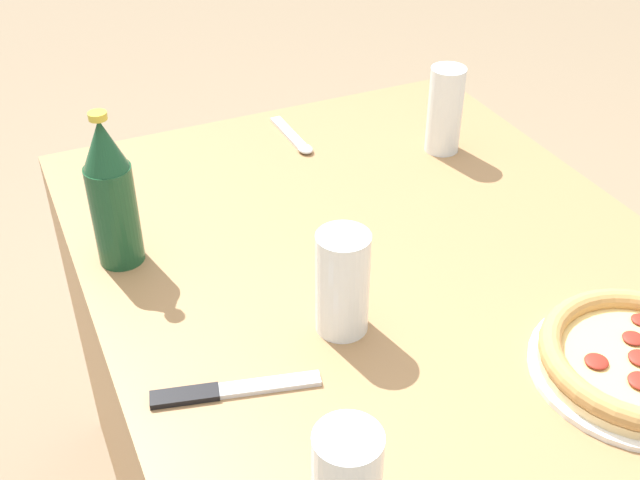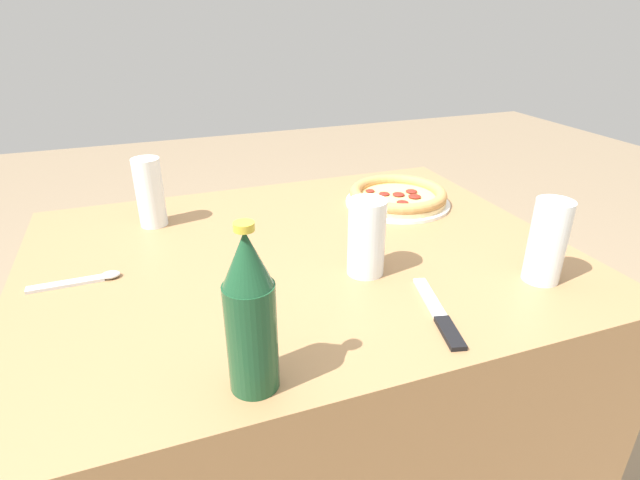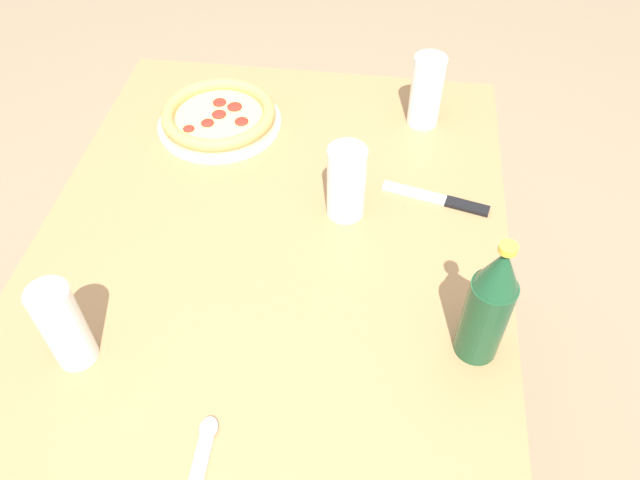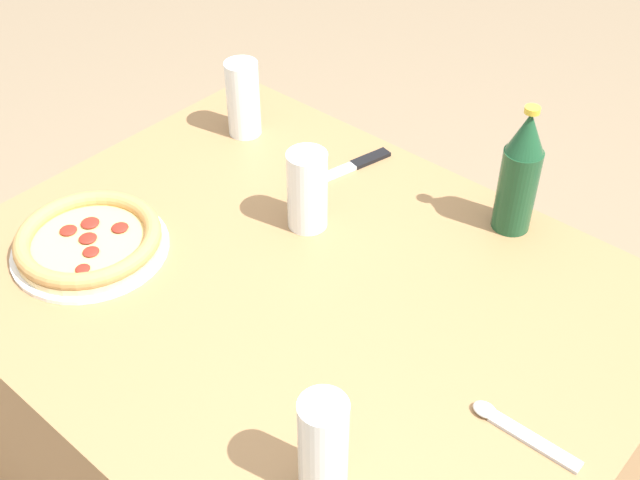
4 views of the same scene
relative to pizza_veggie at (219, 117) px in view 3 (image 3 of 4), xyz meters
The scene contains 9 objects.
ground_plane 0.82m from the pizza_veggie, 28.16° to the left, with size 8.00×8.00×0.00m, color #847056.
table 0.53m from the pizza_veggie, 28.16° to the left, with size 1.11×0.86×0.72m.
pizza_veggie is the anchor object (origin of this frame).
glass_iced_tea 0.44m from the pizza_veggie, 98.74° to the left, with size 0.07×0.07×0.16m.
glass_lemonade 0.38m from the pizza_veggie, 52.37° to the left, with size 0.07×0.07×0.15m.
glass_red_wine 0.61m from the pizza_veggie, ahead, with size 0.06×0.06×0.16m.
beer_bottle 0.74m from the pizza_veggie, 46.58° to the left, with size 0.07×0.07×0.24m.
knife 0.51m from the pizza_veggie, 69.55° to the left, with size 0.07×0.21×0.01m.
spoon 0.75m from the pizza_veggie, 11.69° to the left, with size 0.16×0.03×0.01m.
Camera 3 is at (0.74, 0.19, 1.56)m, focal length 35.00 mm.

